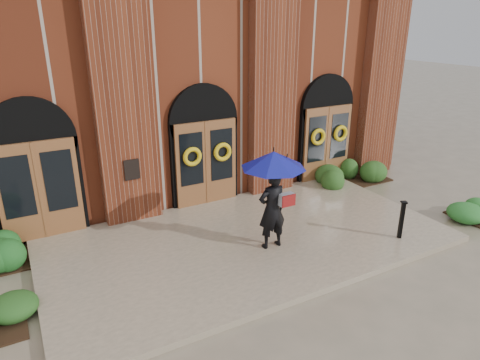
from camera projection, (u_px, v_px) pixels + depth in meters
ground at (252, 245)px, 10.81m from camera, size 90.00×90.00×0.00m
landing at (249, 240)px, 10.91m from camera, size 10.00×5.30×0.15m
church_building at (141, 69)px, 16.78m from camera, size 16.20×12.53×7.00m
man_with_umbrella at (273, 181)px, 9.88m from camera, size 1.55×1.55×2.42m
metal_post at (402, 219)px, 10.69m from camera, size 0.18×0.18×1.00m
hedge_wall_right at (350, 173)px, 14.83m from camera, size 2.72×1.09×0.70m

